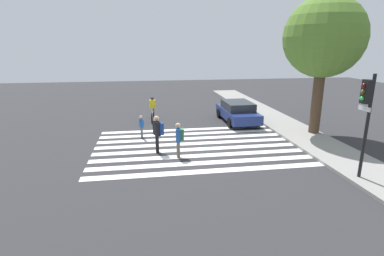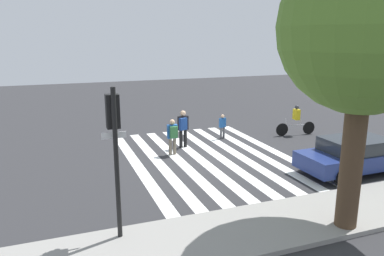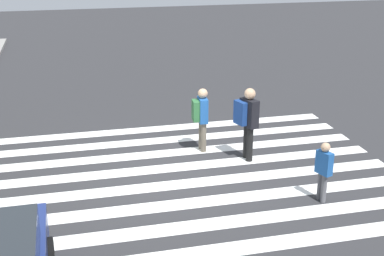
{
  "view_description": "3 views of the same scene",
  "coord_description": "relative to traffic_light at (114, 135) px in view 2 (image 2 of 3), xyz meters",
  "views": [
    {
      "loc": [
        14.17,
        -2.38,
        4.92
      ],
      "look_at": [
        0.42,
        -0.23,
        1.09
      ],
      "focal_mm": 28.0,
      "sensor_mm": 36.0,
      "label": 1
    },
    {
      "loc": [
        6.16,
        14.26,
        5.13
      ],
      "look_at": [
        0.54,
        -0.72,
        1.21
      ],
      "focal_mm": 35.0,
      "sensor_mm": 36.0,
      "label": 2
    },
    {
      "loc": [
        -10.75,
        2.21,
        5.12
      ],
      "look_at": [
        -0.55,
        -0.27,
        1.32
      ],
      "focal_mm": 50.0,
      "sensor_mm": 36.0,
      "label": 3
    }
  ],
  "objects": [
    {
      "name": "ground_plane",
      "position": [
        -4.84,
        -5.34,
        -2.8
      ],
      "size": [
        60.0,
        60.0,
        0.0
      ],
      "primitive_type": "plane",
      "color": "#2D2D30"
    },
    {
      "name": "sidewalk_curb",
      "position": [
        -4.84,
        0.91,
        -2.73
      ],
      "size": [
        36.0,
        2.5,
        0.14
      ],
      "color": "gray",
      "rests_on": "ground_plane"
    },
    {
      "name": "crosswalk_stripes",
      "position": [
        -4.84,
        -5.34,
        -2.79
      ],
      "size": [
        6.77,
        10.0,
        0.01
      ],
      "color": "white",
      "rests_on": "ground_plane"
    },
    {
      "name": "traffic_light",
      "position": [
        0.0,
        0.0,
        0.0
      ],
      "size": [
        0.6,
        0.5,
        3.99
      ],
      "color": "black",
      "rests_on": "ground_plane"
    },
    {
      "name": "street_tree",
      "position": [
        -5.85,
        1.7,
        2.51
      ],
      "size": [
        4.26,
        4.26,
        7.49
      ],
      "color": "#4C3826",
      "rests_on": "ground_plane"
    },
    {
      "name": "pedestrian_child_with_backpack",
      "position": [
        -4.29,
        -7.23,
        -1.76
      ],
      "size": [
        0.54,
        0.51,
        1.78
      ],
      "rotation": [
        0.0,
        0.0,
        3.44
      ],
      "color": "black",
      "rests_on": "ground_plane"
    },
    {
      "name": "pedestrian_adult_tall_backpack",
      "position": [
        -6.71,
        -8.01,
        -2.08
      ],
      "size": [
        0.38,
        0.26,
        1.27
      ],
      "rotation": [
        0.0,
        0.0,
        3.46
      ],
      "color": "#4C4C51",
      "rests_on": "ground_plane"
    },
    {
      "name": "pedestrian_adult_blue_shirt",
      "position": [
        -3.48,
        -6.31,
        -1.86
      ],
      "size": [
        0.46,
        0.39,
        1.61
      ],
      "rotation": [
        0.0,
        0.0,
        3.07
      ],
      "color": "#6B6051",
      "rests_on": "ground_plane"
    },
    {
      "name": "cyclist_mid_street",
      "position": [
        -10.68,
        -7.29,
        -1.93
      ],
      "size": [
        2.26,
        0.42,
        1.63
      ],
      "rotation": [
        0.0,
        0.0,
        -0.1
      ],
      "color": "black",
      "rests_on": "ground_plane"
    },
    {
      "name": "car_parked_silver_sedan",
      "position": [
        -9.38,
        -1.73,
        -2.09
      ],
      "size": [
        4.43,
        2.04,
        1.37
      ],
      "rotation": [
        0.0,
        0.0,
        0.01
      ],
      "color": "navy",
      "rests_on": "ground_plane"
    }
  ]
}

